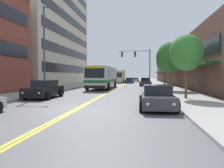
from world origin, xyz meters
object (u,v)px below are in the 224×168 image
Objects in this scene: city_bus at (103,76)px; traffic_signal_mast at (139,60)px; car_black_parked_left_mid at (44,90)px; car_beige_moving_second at (135,80)px; street_tree_right_far at (165,62)px; fire_hydrant at (165,89)px; car_navy_moving_lead at (129,81)px; street_tree_right_near at (186,53)px; car_charcoal_parked_right_mid at (145,82)px; car_dark_grey_parked_right_foreground at (157,98)px; street_tree_right_mid at (170,57)px; street_lamp_left_near at (47,43)px; car_champagne_parked_left_far at (103,81)px; box_truck at (119,76)px.

traffic_signal_mast is at bearing 63.31° from city_bus.
car_beige_moving_second is at bearing 81.89° from car_black_parked_left_mid.
street_tree_right_far is 17.98m from fire_hydrant.
city_bus is 2.56× the size of car_navy_moving_lead.
street_tree_right_near reaches higher than car_black_parked_left_mid.
traffic_signal_mast reaches higher than car_navy_moving_lead.
car_black_parked_left_mid is at bearing -111.51° from car_charcoal_parked_right_mid.
car_dark_grey_parked_right_foreground is 14.37m from street_tree_right_mid.
street_tree_right_mid reaches higher than street_tree_right_near.
car_dark_grey_parked_right_foreground reaches higher than car_beige_moving_second.
car_beige_moving_second is 0.78× the size of street_tree_right_mid.
street_lamp_left_near is (-8.22, -21.03, 0.08)m from traffic_signal_mast.
car_beige_moving_second is 5.46× the size of fire_hydrant.
street_tree_right_mid is (11.25, -18.78, 3.33)m from car_champagne_parked_left_far.
car_beige_moving_second is at bearing 80.59° from street_lamp_left_near.
street_tree_right_near is 0.86× the size of street_tree_right_mid.
street_tree_right_near is at bearing 0.18° from car_black_parked_left_mid.
street_tree_right_far reaches higher than city_bus.
car_dark_grey_parked_right_foreground is 6.14m from street_tree_right_near.
street_tree_right_far reaches higher than car_charcoal_parked_right_mid.
street_lamp_left_near is 12.20m from street_tree_right_near.
car_champagne_parked_left_far is (0.01, 27.80, -0.06)m from car_black_parked_left_mid.
car_black_parked_left_mid is 24.72m from traffic_signal_mast.
street_tree_right_far is at bearing 87.82° from street_tree_right_near.
street_tree_right_far is at bearing -75.93° from car_beige_moving_second.
city_bus is at bearing -97.18° from car_navy_moving_lead.
car_black_parked_left_mid is at bearing -141.34° from street_tree_right_mid.
car_beige_moving_second is (6.44, 17.48, -0.06)m from car_champagne_parked_left_far.
traffic_signal_mast is 23.48m from street_tree_right_near.
street_tree_right_far reaches higher than car_champagne_parked_left_far.
traffic_signal_mast is at bearing -78.86° from car_navy_moving_lead.
fire_hydrant is (1.55, -17.03, -0.14)m from car_charcoal_parked_right_mid.
fire_hydrant is (-1.83, -17.50, -3.67)m from street_tree_right_far.
street_lamp_left_near is 1.44× the size of street_tree_right_far.
car_navy_moving_lead is 5.74× the size of fire_hydrant.
traffic_signal_mast is 8.32× the size of fire_hydrant.
box_truck is at bearing 90.08° from city_bus.
car_beige_moving_second is at bearing 96.06° from street_tree_right_near.
box_truck reaches higher than car_navy_moving_lead.
street_tree_right_far is at bearing -56.82° from box_truck.
fire_hydrant is (7.71, -32.10, -1.09)m from box_truck.
city_bus is 2.07× the size of street_tree_right_far.
street_tree_right_mid is (0.01, 8.98, 0.39)m from street_tree_right_near.
city_bus is 23.84m from box_truck.
car_navy_moving_lead is 12.33m from traffic_signal_mast.
box_truck is at bearing 107.10° from street_tree_right_mid.
city_bus is 21.37m from car_navy_moving_lead.
street_tree_right_near reaches higher than fire_hydrant.
car_dark_grey_parked_right_foreground is 42.46m from box_truck.
car_champagne_parked_left_far is at bearing 147.29° from car_charcoal_parked_right_mid.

